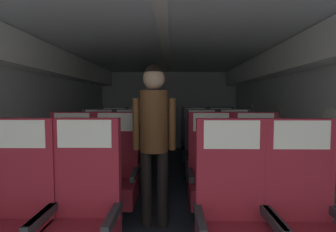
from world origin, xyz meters
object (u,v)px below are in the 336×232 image
seat_c_left_aisle (130,156)px  seat_c_right_window (202,156)px  seat_a_left_window (14,218)px  seat_c_left_window (98,155)px  seat_b_right_aisle (257,177)px  seat_b_left_window (70,176)px  seat_c_right_aisle (235,156)px  seat_a_right_aisle (305,221)px  seat_d_right_window (195,144)px  seat_a_right_window (233,220)px  seat_a_left_aisle (82,217)px  seat_b_left_aisle (114,175)px  seat_b_right_window (212,176)px  seat_d_left_aisle (139,144)px  flight_attendant (154,128)px  seat_d_right_aisle (221,144)px  seat_d_left_window (114,144)px

seat_c_left_aisle → seat_c_right_window: same height
seat_a_left_window → seat_c_left_window: size_ratio=1.00×
seat_a_left_window → seat_b_right_aisle: size_ratio=1.00×
seat_b_left_window → seat_c_right_aisle: size_ratio=1.00×
seat_a_right_aisle → seat_d_right_window: (-0.49, 2.95, 0.00)m
seat_a_left_window → seat_c_left_window: (-0.01, 1.96, 0.00)m
seat_a_right_aisle → seat_b_right_aisle: (0.00, 0.98, 0.00)m
seat_a_right_window → seat_a_left_aisle: bearing=178.6°
seat_b_left_aisle → seat_b_right_window: bearing=-0.2°
seat_b_right_aisle → seat_c_left_window: same height
seat_a_left_window → seat_c_left_aisle: bearing=76.4°
seat_c_left_window → seat_c_right_window: size_ratio=1.00×
seat_c_right_aisle → seat_c_right_window: (-0.49, -0.03, 0.00)m
seat_c_left_aisle → seat_c_left_window: bearing=177.2°
seat_a_left_window → seat_a_right_window: (1.51, -0.01, 0.00)m
seat_d_left_aisle → seat_a_left_window: bearing=-99.3°
seat_b_left_aisle → flight_attendant: 0.71m
seat_c_right_aisle → seat_d_left_aisle: bearing=147.6°
seat_c_left_aisle → seat_b_left_aisle: bearing=-90.0°
seat_a_right_aisle → seat_c_left_window: 2.81m
seat_b_right_window → seat_a_right_aisle: bearing=-64.4°
seat_c_left_aisle → seat_d_right_aisle: (1.52, 0.98, 0.00)m
seat_c_right_aisle → seat_b_right_aisle: bearing=-90.8°
seat_c_left_window → seat_d_right_aisle: 2.21m
seat_a_right_window → seat_d_left_aisle: (-1.03, 2.94, 0.00)m
seat_b_right_window → seat_c_left_aisle: size_ratio=1.00×
seat_b_right_aisle → seat_d_left_window: bearing=135.3°
seat_a_left_aisle → seat_b_right_aisle: (1.52, 0.95, 0.00)m
seat_d_left_window → seat_a_right_window: bearing=-62.9°
seat_b_right_aisle → flight_attendant: flight_attendant is taller
seat_d_left_window → seat_d_right_window: bearing=0.0°
seat_a_left_window → seat_b_right_aisle: same height
seat_b_right_aisle → flight_attendant: bearing=-172.8°
seat_d_right_aisle → seat_c_left_aisle: bearing=-147.1°
seat_c_left_aisle → seat_d_right_aisle: size_ratio=1.00×
seat_b_right_window → seat_d_right_window: (-0.01, 1.95, 0.00)m
seat_d_right_aisle → seat_a_right_aisle: bearing=-90.0°
seat_c_right_window → seat_d_left_aisle: 1.44m
seat_b_left_window → seat_a_right_aisle: bearing=-26.3°
seat_a_left_window → seat_d_right_window: bearing=62.9°
seat_c_right_window → flight_attendant: size_ratio=0.71×
seat_c_left_window → seat_c_right_aisle: (2.01, -0.00, 0.00)m
seat_a_right_window → seat_b_left_aisle: 1.44m
seat_a_left_aisle → seat_b_right_aisle: same height
seat_a_left_window → seat_a_right_window: size_ratio=1.00×
seat_d_left_window → seat_b_right_aisle: bearing=-44.7°
seat_b_left_aisle → seat_d_right_window: same height
seat_a_right_window → seat_b_left_window: same height
seat_a_right_window → seat_d_left_aisle: 3.11m
flight_attendant → seat_c_right_aisle: bearing=62.0°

